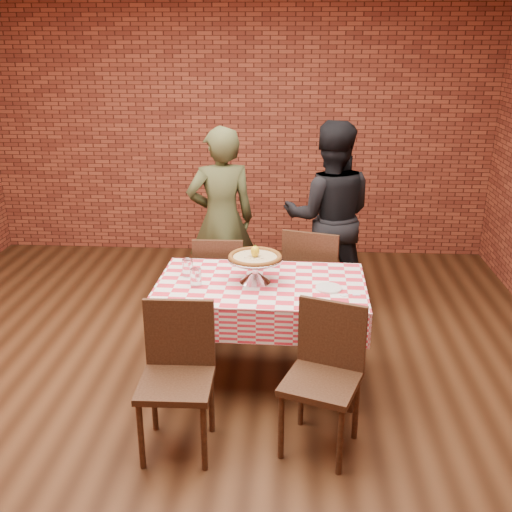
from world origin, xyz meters
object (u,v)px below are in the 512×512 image
water_glass_right (188,268)px  diner_olive (221,220)px  table (261,333)px  condiment_caddy (266,257)px  chair_near_right (321,384)px  pizza_stand (255,270)px  chair_far_left (221,284)px  diner_black (329,217)px  pizza (255,258)px  chair_near_left (176,384)px  chair_far_right (315,279)px  water_glass_left (196,277)px

water_glass_right → diner_olive: bearing=84.9°
table → condiment_caddy: bearing=86.6°
table → chair_near_right: chair_near_right is taller
condiment_caddy → diner_olive: diner_olive is taller
table → diner_olive: 1.39m
pizza_stand → chair_near_right: 0.97m
condiment_caddy → chair_far_left: 0.68m
diner_olive → diner_black: bearing=168.5°
pizza → diner_black: 1.44m
condiment_caddy → diner_olive: bearing=119.3°
water_glass_right → chair_near_left: (0.07, -0.91, -0.37)m
pizza_stand → chair_far_left: (-0.33, 0.71, -0.41)m
diner_black → chair_far_left: bearing=34.7°
pizza_stand → pizza: 0.09m
chair_far_left → table: bearing=115.9°
condiment_caddy → diner_olive: size_ratio=0.08×
condiment_caddy → chair_near_left: (-0.47, -1.14, -0.38)m
table → diner_black: bearing=68.4°
chair_far_right → diner_black: diner_black is taller
water_glass_right → chair_far_left: 0.75m
condiment_caddy → chair_near_right: bearing=-67.1°
water_glass_left → diner_olive: 1.32m
pizza → diner_black: size_ratio=0.22×
condiment_caddy → pizza: bearing=-97.6°
table → chair_far_left: (-0.37, 0.73, 0.06)m
pizza → water_glass_right: 0.50m
pizza_stand → pizza: (-0.00, 0.00, 0.09)m
pizza_stand → pizza: bearing=180.0°
water_glass_left → water_glass_right: bearing=116.1°
chair_near_right → chair_far_left: (-0.76, 1.48, -0.01)m
water_glass_right → chair_near_right: size_ratio=0.14×
pizza_stand → diner_black: (0.57, 1.32, 0.00)m
chair_far_left → diner_black: diner_black is taller
chair_near_left → chair_near_right: chair_near_left is taller
pizza → water_glass_right: (-0.48, 0.08, -0.12)m
condiment_caddy → chair_far_left: condiment_caddy is taller
water_glass_right → chair_far_left: (0.15, 0.63, -0.38)m
diner_olive → water_glass_right: bearing=67.8°
water_glass_left → chair_near_right: (0.83, -0.67, -0.37)m
chair_near_left → chair_far_right: (0.85, 1.61, 0.02)m
chair_far_right → diner_olive: 1.00m
table → diner_black: diner_black is taller
water_glass_right → chair_far_right: (0.92, 0.70, -0.35)m
pizza → chair_far_left: pizza is taller
chair_near_right → water_glass_left: bearing=160.6°
pizza → diner_olive: bearing=107.1°
diner_olive → condiment_caddy: bearing=98.4°
pizza_stand → chair_far_right: bearing=60.4°
chair_near_right → diner_black: bearing=105.8°
table → water_glass_right: water_glass_right is taller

